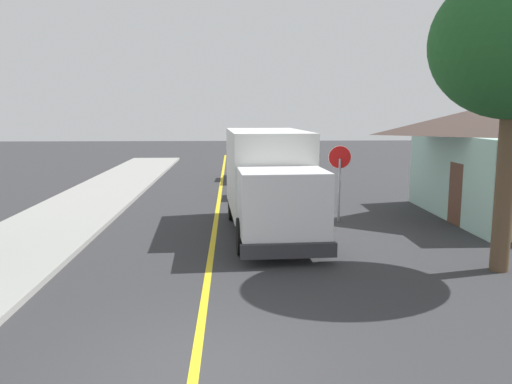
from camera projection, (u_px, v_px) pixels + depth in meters
The scene contains 6 objects.
ground_plane at pixel (194, 372), 7.66m from camera, with size 120.00×120.00×0.00m, color #303033.
centre_line_yellow at pixel (215, 225), 17.52m from camera, with size 0.16×56.00×0.01m, color gold.
box_truck at pixel (269, 177), 16.28m from camera, with size 2.79×7.30×3.20m.
parked_car_near at pixel (267, 180), 22.94m from camera, with size 1.89×4.44×1.67m.
parked_car_mid at pixel (251, 165), 29.04m from camera, with size 1.92×4.45×1.67m.
stop_sign at pixel (340, 169), 17.82m from camera, with size 0.80×0.10×2.65m.
Camera 1 is at (0.59, -7.18, 3.82)m, focal length 36.23 mm.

